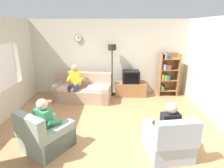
# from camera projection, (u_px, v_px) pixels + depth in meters

# --- Properties ---
(ground_plane) EXTENTS (12.00, 12.00, 0.00)m
(ground_plane) POSITION_uv_depth(u_px,v_px,m) (108.00, 127.00, 4.63)
(ground_plane) COLOR #B27F51
(back_wall_assembly) EXTENTS (6.20, 0.17, 2.70)m
(back_wall_assembly) POSITION_uv_depth(u_px,v_px,m) (109.00, 57.00, 6.75)
(back_wall_assembly) COLOR beige
(back_wall_assembly) RESTS_ON ground_plane
(couch) EXTENTS (2.00, 1.11, 0.90)m
(couch) POSITION_uv_depth(u_px,v_px,m) (82.00, 91.00, 6.30)
(couch) COLOR tan
(couch) RESTS_ON ground_plane
(tv_stand) EXTENTS (1.10, 0.56, 0.50)m
(tv_stand) POSITION_uv_depth(u_px,v_px,m) (130.00, 89.00, 6.70)
(tv_stand) COLOR olive
(tv_stand) RESTS_ON ground_plane
(tv) EXTENTS (0.60, 0.49, 0.44)m
(tv) POSITION_uv_depth(u_px,v_px,m) (130.00, 77.00, 6.53)
(tv) COLOR black
(tv) RESTS_ON tv_stand
(bookshelf) EXTENTS (0.68, 0.36, 1.57)m
(bookshelf) POSITION_uv_depth(u_px,v_px,m) (166.00, 73.00, 6.60)
(bookshelf) COLOR olive
(bookshelf) RESTS_ON ground_plane
(floor_lamp) EXTENTS (0.28, 0.28, 1.85)m
(floor_lamp) POSITION_uv_depth(u_px,v_px,m) (111.00, 56.00, 6.42)
(floor_lamp) COLOR black
(floor_lamp) RESTS_ON ground_plane
(armchair_near_window) EXTENTS (1.15, 1.17, 0.90)m
(armchair_near_window) POSITION_uv_depth(u_px,v_px,m) (45.00, 137.00, 3.73)
(armchair_near_window) COLOR gray
(armchair_near_window) RESTS_ON ground_plane
(armchair_near_bookshelf) EXTENTS (0.91, 0.98, 0.90)m
(armchair_near_bookshelf) POSITION_uv_depth(u_px,v_px,m) (167.00, 141.00, 3.58)
(armchair_near_bookshelf) COLOR #9EADBC
(armchair_near_bookshelf) RESTS_ON ground_plane
(person_on_couch) EXTENTS (0.55, 0.57, 1.24)m
(person_on_couch) POSITION_uv_depth(u_px,v_px,m) (74.00, 81.00, 6.08)
(person_on_couch) COLOR yellow
(person_on_couch) RESTS_ON ground_plane
(person_in_left_armchair) EXTENTS (0.61, 0.64, 1.12)m
(person_in_left_armchair) POSITION_uv_depth(u_px,v_px,m) (47.00, 121.00, 3.71)
(person_in_left_armchair) COLOR #338C59
(person_in_left_armchair) RESTS_ON ground_plane
(person_in_right_armchair) EXTENTS (0.55, 0.57, 1.12)m
(person_in_right_armchair) POSITION_uv_depth(u_px,v_px,m) (167.00, 125.00, 3.57)
(person_in_right_armchair) COLOR black
(person_in_right_armchair) RESTS_ON ground_plane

